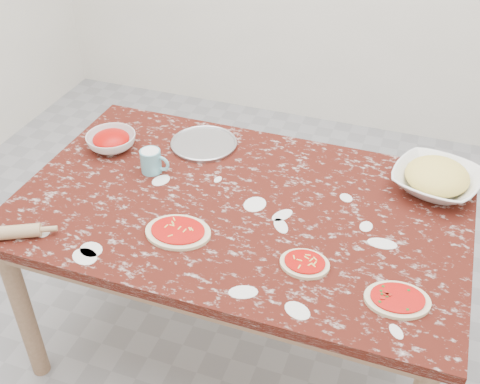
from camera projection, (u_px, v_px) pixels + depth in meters
name	position (u px, v px, depth m)	size (l,w,h in m)	color
ground	(240.00, 339.00, 2.56)	(4.00, 4.00, 0.00)	gray
worktable	(240.00, 221.00, 2.16)	(1.60, 1.00, 0.75)	#3B110A
pizza_tray	(204.00, 144.00, 2.42)	(0.27, 0.27, 0.01)	#B2B2B7
sauce_bowl	(111.00, 141.00, 2.38)	(0.20, 0.20, 0.06)	white
cheese_bowl	(436.00, 181.00, 2.15)	(0.31, 0.31, 0.08)	white
flour_mug	(152.00, 161.00, 2.24)	(0.12, 0.08, 0.09)	#64AAB8
pizza_left	(178.00, 232.00, 1.97)	(0.24, 0.20, 0.02)	beige
pizza_mid	(305.00, 263.00, 1.85)	(0.16, 0.13, 0.02)	beige
pizza_right	(397.00, 300.00, 1.73)	(0.22, 0.18, 0.02)	beige
rolling_pin	(5.00, 233.00, 1.94)	(0.05, 0.05, 0.23)	tan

